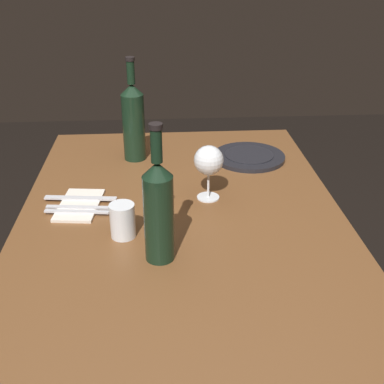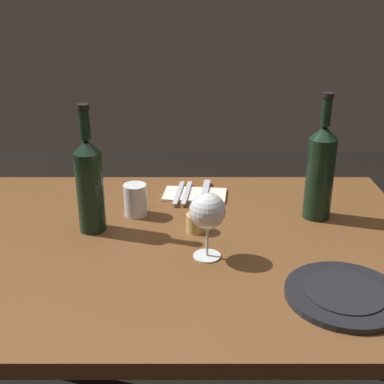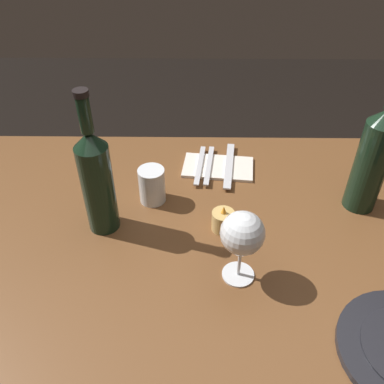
# 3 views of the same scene
# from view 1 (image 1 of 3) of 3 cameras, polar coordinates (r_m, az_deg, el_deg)

# --- Properties ---
(dining_table) EXTENTS (1.30, 0.90, 0.74)m
(dining_table) POSITION_cam_1_polar(r_m,az_deg,el_deg) (1.43, -1.17, -5.59)
(dining_table) COLOR brown
(dining_table) RESTS_ON ground
(wine_glass_left) EXTENTS (0.09, 0.09, 0.16)m
(wine_glass_left) POSITION_cam_1_polar(r_m,az_deg,el_deg) (1.42, 1.93, 3.54)
(wine_glass_left) COLOR white
(wine_glass_left) RESTS_ON dining_table
(wine_bottle) EXTENTS (0.07, 0.07, 0.34)m
(wine_bottle) POSITION_cam_1_polar(r_m,az_deg,el_deg) (1.13, -3.86, -1.95)
(wine_bottle) COLOR black
(wine_bottle) RESTS_ON dining_table
(wine_bottle_second) EXTENTS (0.08, 0.08, 0.35)m
(wine_bottle_second) POSITION_cam_1_polar(r_m,az_deg,el_deg) (1.69, -6.74, 8.15)
(wine_bottle_second) COLOR black
(wine_bottle_second) RESTS_ON dining_table
(water_tumbler) EXTENTS (0.06, 0.06, 0.09)m
(water_tumbler) POSITION_cam_1_polar(r_m,az_deg,el_deg) (1.27, -7.95, -3.45)
(water_tumbler) COLOR white
(water_tumbler) RESTS_ON dining_table
(votive_candle) EXTENTS (0.05, 0.05, 0.07)m
(votive_candle) POSITION_cam_1_polar(r_m,az_deg,el_deg) (1.43, -3.47, -0.50)
(votive_candle) COLOR #DBB266
(votive_candle) RESTS_ON dining_table
(dinner_plate) EXTENTS (0.25, 0.25, 0.02)m
(dinner_plate) POSITION_cam_1_polar(r_m,az_deg,el_deg) (1.74, 6.54, 4.07)
(dinner_plate) COLOR black
(dinner_plate) RESTS_ON dining_table
(folded_napkin) EXTENTS (0.20, 0.13, 0.01)m
(folded_napkin) POSITION_cam_1_polar(r_m,az_deg,el_deg) (1.45, -12.79, -1.46)
(folded_napkin) COLOR silver
(folded_napkin) RESTS_ON dining_table
(fork_inner) EXTENTS (0.03, 0.18, 0.00)m
(fork_inner) POSITION_cam_1_polar(r_m,az_deg,el_deg) (1.43, -12.94, -1.71)
(fork_inner) COLOR silver
(fork_inner) RESTS_ON folded_napkin
(fork_outer) EXTENTS (0.03, 0.18, 0.00)m
(fork_outer) POSITION_cam_1_polar(r_m,az_deg,el_deg) (1.41, -13.08, -2.20)
(fork_outer) COLOR silver
(fork_outer) RESTS_ON folded_napkin
(table_knife) EXTENTS (0.04, 0.21, 0.00)m
(table_knife) POSITION_cam_1_polar(r_m,az_deg,el_deg) (1.48, -12.66, -0.69)
(table_knife) COLOR silver
(table_knife) RESTS_ON folded_napkin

